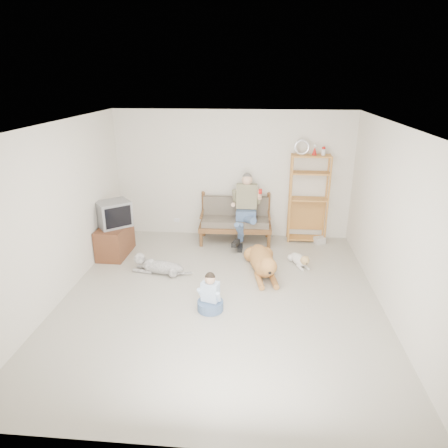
# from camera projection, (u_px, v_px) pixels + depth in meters

# --- Properties ---
(floor) EXTENTS (5.50, 5.50, 0.00)m
(floor) POSITION_uv_depth(u_px,v_px,m) (220.00, 298.00, 6.37)
(floor) COLOR #BDB8A6
(floor) RESTS_ON ground
(ceiling) EXTENTS (5.50, 5.50, 0.00)m
(ceiling) POSITION_uv_depth(u_px,v_px,m) (220.00, 125.00, 5.43)
(ceiling) COLOR white
(ceiling) RESTS_ON ground
(wall_back) EXTENTS (5.00, 0.00, 5.00)m
(wall_back) POSITION_uv_depth(u_px,v_px,m) (233.00, 175.00, 8.46)
(wall_back) COLOR beige
(wall_back) RESTS_ON ground
(wall_front) EXTENTS (5.00, 0.00, 5.00)m
(wall_front) POSITION_uv_depth(u_px,v_px,m) (188.00, 329.00, 3.33)
(wall_front) COLOR beige
(wall_front) RESTS_ON ground
(wall_left) EXTENTS (0.00, 5.50, 5.50)m
(wall_left) POSITION_uv_depth(u_px,v_px,m) (58.00, 214.00, 6.10)
(wall_left) COLOR beige
(wall_left) RESTS_ON ground
(wall_right) EXTENTS (0.00, 5.50, 5.50)m
(wall_right) POSITION_uv_depth(u_px,v_px,m) (394.00, 224.00, 5.69)
(wall_right) COLOR beige
(wall_right) RESTS_ON ground
(loveseat) EXTENTS (1.52, 0.75, 0.95)m
(loveseat) POSITION_uv_depth(u_px,v_px,m) (235.00, 219.00, 8.44)
(loveseat) COLOR brown
(loveseat) RESTS_ON ground
(man) EXTENTS (0.56, 0.81, 1.31)m
(man) POSITION_uv_depth(u_px,v_px,m) (245.00, 214.00, 8.13)
(man) COLOR slate
(man) RESTS_ON loveseat
(etagere) EXTENTS (0.82, 0.36, 2.15)m
(etagere) POSITION_uv_depth(u_px,v_px,m) (308.00, 198.00, 8.29)
(etagere) COLOR #C67D3E
(etagere) RESTS_ON ground
(book_stack) EXTENTS (0.26, 0.23, 0.14)m
(book_stack) POSITION_uv_depth(u_px,v_px,m) (320.00, 240.00, 8.43)
(book_stack) COLOR white
(book_stack) RESTS_ON ground
(tv_stand) EXTENTS (0.52, 0.91, 0.60)m
(tv_stand) POSITION_uv_depth(u_px,v_px,m) (115.00, 240.00, 7.83)
(tv_stand) COLOR brown
(tv_stand) RESTS_ON ground
(crt_tv) EXTENTS (0.75, 0.74, 0.49)m
(crt_tv) POSITION_uv_depth(u_px,v_px,m) (114.00, 214.00, 7.65)
(crt_tv) COLOR slate
(crt_tv) RESTS_ON tv_stand
(wall_outlet) EXTENTS (0.12, 0.02, 0.08)m
(wall_outlet) POSITION_uv_depth(u_px,v_px,m) (176.00, 220.00, 8.92)
(wall_outlet) COLOR silver
(wall_outlet) RESTS_ON ground
(golden_retriever) EXTENTS (0.60, 1.68, 0.51)m
(golden_retriever) POSITION_uv_depth(u_px,v_px,m) (263.00, 262.00, 7.13)
(golden_retriever) COLOR #B27F3E
(golden_retriever) RESTS_ON ground
(shaggy_dog) EXTENTS (1.15, 0.40, 0.34)m
(shaggy_dog) POSITION_uv_depth(u_px,v_px,m) (157.00, 266.00, 7.15)
(shaggy_dog) COLOR white
(shaggy_dog) RESTS_ON ground
(terrier) EXTENTS (0.37, 0.67, 0.27)m
(terrier) POSITION_uv_depth(u_px,v_px,m) (300.00, 260.00, 7.43)
(terrier) COLOR white
(terrier) RESTS_ON ground
(child) EXTENTS (0.40, 0.40, 0.62)m
(child) POSITION_uv_depth(u_px,v_px,m) (210.00, 296.00, 5.98)
(child) COLOR slate
(child) RESTS_ON ground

